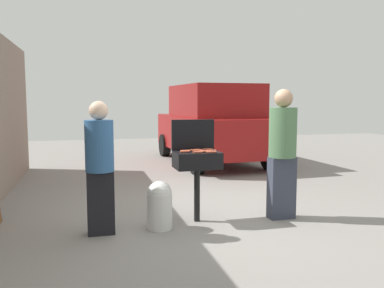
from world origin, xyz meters
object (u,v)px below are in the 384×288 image
at_px(hot_dog_5, 185,152).
at_px(hot_dog_8, 199,150).
at_px(hot_dog_2, 211,151).
at_px(person_right, 282,149).
at_px(hot_dog_7, 195,150).
at_px(hot_dog_6, 185,151).
at_px(propane_tank, 160,204).
at_px(parked_minivan, 212,124).
at_px(person_left, 100,163).
at_px(bbq_grill, 197,163).
at_px(hot_dog_10, 197,151).
at_px(hot_dog_0, 198,152).
at_px(hot_dog_3, 203,152).
at_px(hot_dog_4, 208,149).
at_px(hot_dog_9, 211,152).
at_px(hot_dog_11, 185,151).
at_px(hot_dog_1, 205,151).

distance_m(hot_dog_5, hot_dog_8, 0.25).
xyz_separation_m(hot_dog_2, person_right, (0.99, -0.12, 0.01)).
bearing_deg(hot_dog_7, hot_dog_6, -148.84).
bearing_deg(propane_tank, hot_dog_7, 28.73).
bearing_deg(parked_minivan, person_left, 56.76).
bearing_deg(person_right, bbq_grill, -10.24).
bearing_deg(hot_dog_10, hot_dog_6, 175.50).
bearing_deg(hot_dog_0, hot_dog_2, 25.58).
distance_m(hot_dog_7, person_left, 1.32).
distance_m(hot_dog_3, hot_dog_4, 0.25).
bearing_deg(hot_dog_2, hot_dog_0, -154.42).
bearing_deg(hot_dog_7, hot_dog_10, -92.44).
relative_size(hot_dog_6, person_right, 0.07).
xyz_separation_m(hot_dog_5, hot_dog_9, (0.33, -0.12, 0.00)).
bearing_deg(propane_tank, hot_dog_9, 2.41).
bearing_deg(hot_dog_4, hot_dog_8, -161.91).
xyz_separation_m(hot_dog_2, propane_tank, (-0.73, -0.16, -0.64)).
distance_m(person_left, person_right, 2.45).
distance_m(hot_dog_9, propane_tank, 0.95).
bearing_deg(hot_dog_4, hot_dog_11, -165.97).
height_order(hot_dog_0, propane_tank, hot_dog_0).
bearing_deg(hot_dog_0, hot_dog_4, 50.60).
bearing_deg(propane_tank, bbq_grill, 19.69).
distance_m(bbq_grill, hot_dog_0, 0.21).
bearing_deg(parked_minivan, hot_dog_2, 69.66).
bearing_deg(person_left, person_right, 0.57).
bearing_deg(hot_dog_9, hot_dog_0, 169.72).
bearing_deg(parked_minivan, hot_dog_7, 67.24).
height_order(hot_dog_9, propane_tank, hot_dog_9).
bearing_deg(hot_dog_9, parked_minivan, 72.43).
bearing_deg(hot_dog_6, parked_minivan, 68.66).
distance_m(bbq_grill, hot_dog_11, 0.22).
bearing_deg(hot_dog_6, hot_dog_2, -6.79).
distance_m(bbq_grill, propane_tank, 0.75).
distance_m(hot_dog_4, hot_dog_9, 0.29).
xyz_separation_m(hot_dog_4, hot_dog_6, (-0.35, -0.11, 0.00)).
distance_m(hot_dog_8, hot_dog_11, 0.20).
relative_size(hot_dog_2, hot_dog_3, 1.00).
height_order(bbq_grill, hot_dog_7, hot_dog_7).
height_order(bbq_grill, hot_dog_5, hot_dog_5).
distance_m(hot_dog_7, propane_tank, 0.89).
height_order(bbq_grill, parked_minivan, parked_minivan).
distance_m(hot_dog_4, parked_minivan, 5.07).
distance_m(bbq_grill, person_left, 1.30).
distance_m(bbq_grill, hot_dog_1, 0.20).
relative_size(hot_dog_2, propane_tank, 0.21).
distance_m(hot_dog_6, hot_dog_11, 0.03).
bearing_deg(person_left, hot_dog_9, 1.22).
bearing_deg(person_left, parked_minivan, 58.46).
height_order(hot_dog_0, hot_dog_10, same).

